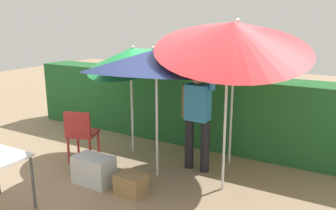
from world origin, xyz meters
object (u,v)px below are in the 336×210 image
(umbrella_orange, at_px, (155,62))
(cooler_box, at_px, (94,170))
(umbrella_navy, at_px, (234,48))
(person_vendor, at_px, (198,113))
(chair_plastic, at_px, (81,132))
(crate_cardboard, at_px, (131,184))
(umbrella_rainbow, at_px, (132,56))
(umbrella_yellow, at_px, (233,36))

(umbrella_orange, distance_m, cooler_box, 1.80)
(umbrella_navy, bearing_deg, person_vendor, -129.92)
(chair_plastic, height_order, crate_cardboard, chair_plastic)
(umbrella_rainbow, xyz_separation_m, chair_plastic, (-0.53, -0.76, -1.22))
(umbrella_yellow, bearing_deg, cooler_box, -155.68)
(crate_cardboard, bearing_deg, umbrella_rainbow, 123.67)
(person_vendor, relative_size, crate_cardboard, 4.90)
(umbrella_orange, bearing_deg, chair_plastic, -173.68)
(umbrella_navy, height_order, person_vendor, umbrella_navy)
(person_vendor, xyz_separation_m, crate_cardboard, (-0.44, -1.18, -0.79))
(cooler_box, height_order, crate_cardboard, cooler_box)
(umbrella_rainbow, height_order, crate_cardboard, umbrella_rainbow)
(umbrella_navy, xyz_separation_m, person_vendor, (-0.38, -0.46, -0.97))
(umbrella_orange, bearing_deg, umbrella_rainbow, 143.93)
(umbrella_orange, bearing_deg, person_vendor, 47.95)
(umbrella_rainbow, bearing_deg, umbrella_yellow, -14.38)
(umbrella_rainbow, xyz_separation_m, umbrella_navy, (1.67, 0.35, 0.18))
(umbrella_rainbow, bearing_deg, umbrella_orange, -36.07)
(umbrella_rainbow, distance_m, cooler_box, 2.00)
(umbrella_yellow, bearing_deg, umbrella_rainbow, 165.62)
(umbrella_rainbow, xyz_separation_m, person_vendor, (1.29, -0.11, -0.79))
(umbrella_rainbow, xyz_separation_m, umbrella_yellow, (1.94, -0.50, 0.41))
(cooler_box, xyz_separation_m, crate_cardboard, (0.66, 0.00, -0.06))
(person_vendor, xyz_separation_m, cooler_box, (-1.10, -1.18, -0.73))
(umbrella_orange, height_order, cooler_box, umbrella_orange)
(umbrella_rainbow, distance_m, chair_plastic, 1.53)
(umbrella_navy, relative_size, crate_cardboard, 6.14)
(umbrella_rainbow, relative_size, umbrella_orange, 0.99)
(person_vendor, relative_size, cooler_box, 3.26)
(cooler_box, relative_size, crate_cardboard, 1.50)
(crate_cardboard, bearing_deg, cooler_box, -179.59)
(umbrella_orange, xyz_separation_m, umbrella_yellow, (1.10, 0.11, 0.39))
(umbrella_yellow, distance_m, person_vendor, 1.42)
(umbrella_navy, xyz_separation_m, crate_cardboard, (-0.82, -1.63, -1.77))
(umbrella_orange, height_order, crate_cardboard, umbrella_orange)
(umbrella_yellow, bearing_deg, chair_plastic, -173.90)
(umbrella_rainbow, bearing_deg, umbrella_navy, 11.79)
(cooler_box, distance_m, crate_cardboard, 0.66)
(umbrella_orange, xyz_separation_m, umbrella_navy, (0.84, 0.96, 0.17))
(cooler_box, bearing_deg, umbrella_yellow, 24.32)
(umbrella_orange, height_order, umbrella_navy, umbrella_navy)
(crate_cardboard, bearing_deg, person_vendor, 69.55)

